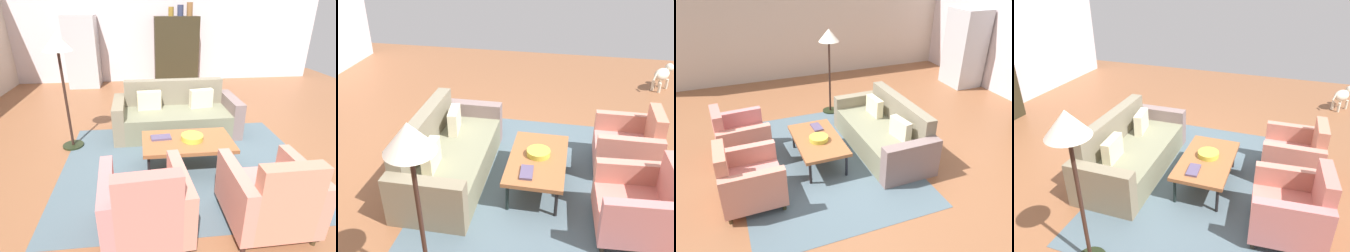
{
  "view_description": "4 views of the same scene",
  "coord_description": "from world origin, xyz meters",
  "views": [
    {
      "loc": [
        -0.85,
        -3.82,
        2.03
      ],
      "look_at": [
        -0.49,
        -0.45,
        0.51
      ],
      "focal_mm": 28.4,
      "sensor_mm": 36.0,
      "label": 1
    },
    {
      "loc": [
        -4.05,
        -1.07,
        2.95
      ],
      "look_at": [
        0.04,
        -0.27,
        0.65
      ],
      "focal_mm": 39.54,
      "sensor_mm": 36.0,
      "label": 2
    },
    {
      "loc": [
        4.05,
        -1.93,
        3.02
      ],
      "look_at": [
        -0.19,
        -0.31,
        0.59
      ],
      "focal_mm": 35.13,
      "sensor_mm": 36.0,
      "label": 3
    },
    {
      "loc": [
        -3.81,
        -1.6,
        2.71
      ],
      "look_at": [
        0.03,
        -0.26,
        0.7
      ],
      "focal_mm": 33.39,
      "sensor_mm": 36.0,
      "label": 4
    }
  ],
  "objects": [
    {
      "name": "armchair_left",
      "position": [
        -0.85,
        -1.89,
        0.34
      ],
      "size": [
        0.86,
        0.86,
        0.88
      ],
      "rotation": [
        0.0,
        0.0,
        0.07
      ],
      "color": "#31291F",
      "rests_on": "ground"
    },
    {
      "name": "book_stack",
      "position": [
        -0.6,
        -0.64,
        0.43
      ],
      "size": [
        0.28,
        0.16,
        0.03
      ],
      "color": "#524666",
      "rests_on": "coffee_table"
    },
    {
      "name": "fruit_bowl",
      "position": [
        -0.19,
        -0.72,
        0.45
      ],
      "size": [
        0.29,
        0.29,
        0.07
      ],
      "primitive_type": "cylinder",
      "color": "gold",
      "rests_on": "coffee_table"
    },
    {
      "name": "armchair_right",
      "position": [
        0.35,
        -1.89,
        0.34
      ],
      "size": [
        0.81,
        0.81,
        0.88
      ],
      "rotation": [
        0.0,
        0.0,
        0.01
      ],
      "color": "#342C1B",
      "rests_on": "ground"
    },
    {
      "name": "ground_plane",
      "position": [
        0.0,
        0.0,
        0.0
      ],
      "size": [
        10.44,
        10.44,
        0.0
      ],
      "primitive_type": "plane",
      "color": "brown"
    },
    {
      "name": "area_rug",
      "position": [
        -0.25,
        -0.67,
        0.0
      ],
      "size": [
        3.4,
        2.6,
        0.01
      ],
      "primitive_type": "cube",
      "color": "#4C5F69",
      "rests_on": "ground"
    },
    {
      "name": "wall_left",
      "position": [
        -4.35,
        0.0,
        1.4
      ],
      "size": [
        0.12,
        8.24,
        2.8
      ],
      "primitive_type": "cube",
      "color": "beige",
      "rests_on": "ground"
    },
    {
      "name": "couch",
      "position": [
        -0.26,
        0.46,
        0.29
      ],
      "size": [
        2.11,
        0.93,
        0.86
      ],
      "rotation": [
        0.0,
        0.0,
        3.15
      ],
      "color": "#75765C",
      "rests_on": "ground"
    },
    {
      "name": "refrigerator",
      "position": [
        -2.33,
        3.67,
        0.93
      ],
      "size": [
        0.8,
        0.73,
        1.85
      ],
      "color": "#B7BABF",
      "rests_on": "ground"
    },
    {
      "name": "coffee_table",
      "position": [
        -0.25,
        -0.72,
        0.38
      ],
      "size": [
        1.2,
        0.7,
        0.41
      ],
      "color": "black",
      "rests_on": "ground"
    },
    {
      "name": "floor_lamp",
      "position": [
        -1.95,
        0.06,
        1.44
      ],
      "size": [
        0.4,
        0.4,
        1.72
      ],
      "color": "black",
      "rests_on": "ground"
    }
  ]
}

